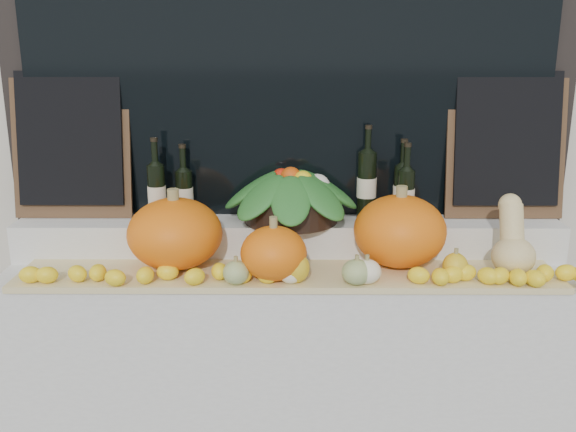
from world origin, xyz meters
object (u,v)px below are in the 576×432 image
at_px(produce_bowl, 291,194).
at_px(wine_bottle_tall, 367,184).
at_px(pumpkin_right, 400,231).
at_px(butternut_squash, 513,244).
at_px(pumpkin_left, 175,234).

relative_size(produce_bowl, wine_bottle_tall, 1.51).
distance_m(pumpkin_right, butternut_squash, 0.43).
bearing_deg(wine_bottle_tall, butternut_squash, -31.05).
bearing_deg(butternut_squash, pumpkin_right, 168.76).
relative_size(pumpkin_right, butternut_squash, 1.22).
relative_size(butternut_squash, wine_bottle_tall, 0.76).
height_order(produce_bowl, wine_bottle_tall, wine_bottle_tall).
relative_size(pumpkin_right, produce_bowl, 0.61).
xyz_separation_m(pumpkin_left, pumpkin_right, (0.89, 0.03, 0.00)).
height_order(pumpkin_left, wine_bottle_tall, wine_bottle_tall).
bearing_deg(wine_bottle_tall, pumpkin_right, -65.13).
distance_m(pumpkin_right, produce_bowl, 0.48).
relative_size(pumpkin_left, wine_bottle_tall, 0.94).
xyz_separation_m(pumpkin_right, butternut_squash, (0.42, -0.08, -0.02)).
xyz_separation_m(produce_bowl, wine_bottle_tall, (0.32, 0.06, 0.03)).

